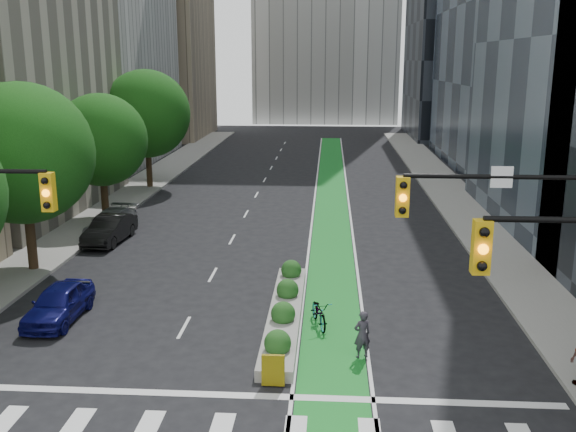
# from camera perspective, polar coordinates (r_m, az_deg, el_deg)

# --- Properties ---
(ground) EXTENTS (160.00, 160.00, 0.00)m
(ground) POSITION_cam_1_polar(r_m,az_deg,el_deg) (18.80, -5.64, -17.38)
(ground) COLOR black
(ground) RESTS_ON ground
(sidewalk_left) EXTENTS (3.60, 90.00, 0.15)m
(sidewalk_left) POSITION_cam_1_polar(r_m,az_deg,el_deg) (44.44, -15.57, 0.75)
(sidewalk_left) COLOR gray
(sidewalk_left) RESTS_ON ground
(sidewalk_right) EXTENTS (3.60, 90.00, 0.15)m
(sidewalk_right) POSITION_cam_1_polar(r_m,az_deg,el_deg) (42.93, 15.71, 0.29)
(sidewalk_right) COLOR gray
(sidewalk_right) RESTS_ON ground
(bike_lane_paint) EXTENTS (2.20, 70.00, 0.01)m
(bike_lane_paint) POSITION_cam_1_polar(r_m,az_deg,el_deg) (46.87, 3.88, 1.81)
(bike_lane_paint) COLOR #177F26
(bike_lane_paint) RESTS_ON ground
(building_tan_far) EXTENTS (14.00, 16.00, 26.00)m
(building_tan_far) POSITION_cam_1_polar(r_m,az_deg,el_deg) (85.03, -12.31, 15.70)
(building_tan_far) COLOR tan
(building_tan_far) RESTS_ON ground
(building_dark_end) EXTENTS (14.00, 18.00, 28.00)m
(building_dark_end) POSITION_cam_1_polar(r_m,az_deg,el_deg) (85.71, 15.92, 16.15)
(building_dark_end) COLOR black
(building_dark_end) RESTS_ON ground
(tree_mid) EXTENTS (6.40, 6.40, 8.78)m
(tree_mid) POSITION_cam_1_polar(r_m,az_deg,el_deg) (31.36, -22.53, 5.15)
(tree_mid) COLOR black
(tree_mid) RESTS_ON ground
(tree_midfar) EXTENTS (5.60, 5.60, 7.76)m
(tree_midfar) POSITION_cam_1_polar(r_m,az_deg,el_deg) (40.57, -16.31, 6.49)
(tree_midfar) COLOR black
(tree_midfar) RESTS_ON ground
(tree_far) EXTENTS (6.60, 6.60, 9.00)m
(tree_far) POSITION_cam_1_polar(r_m,az_deg,el_deg) (49.97, -12.49, 8.86)
(tree_far) COLOR black
(tree_far) RESTS_ON ground
(signal_right) EXTENTS (5.82, 0.51, 7.20)m
(signal_right) POSITION_cam_1_polar(r_m,az_deg,el_deg) (18.03, 22.61, -3.10)
(signal_right) COLOR black
(signal_right) RESTS_ON ground
(median_planter) EXTENTS (1.20, 10.26, 1.10)m
(median_planter) POSITION_cam_1_polar(r_m,az_deg,el_deg) (24.78, -0.26, -8.36)
(median_planter) COLOR gray
(median_planter) RESTS_ON ground
(bicycle) EXTENTS (1.17, 2.12, 1.05)m
(bicycle) POSITION_cam_1_polar(r_m,az_deg,el_deg) (24.19, 2.80, -8.54)
(bicycle) COLOR gray
(bicycle) RESTS_ON ground
(cyclist) EXTENTS (0.71, 0.60, 1.65)m
(cyclist) POSITION_cam_1_polar(r_m,az_deg,el_deg) (21.75, 6.61, -10.43)
(cyclist) COLOR #322E37
(cyclist) RESTS_ON ground
(parked_car_left_near) EXTENTS (1.68, 4.08, 1.38)m
(parked_car_left_near) POSITION_cam_1_polar(r_m,az_deg,el_deg) (26.08, -19.70, -7.29)
(parked_car_left_near) COLOR #0E0E54
(parked_car_left_near) RESTS_ON ground
(parked_car_left_mid) EXTENTS (1.85, 4.52, 1.46)m
(parked_car_left_mid) POSITION_cam_1_polar(r_m,az_deg,el_deg) (36.07, -15.58, -1.15)
(parked_car_left_mid) COLOR black
(parked_car_left_mid) RESTS_ON ground
(parked_car_left_far) EXTENTS (2.18, 4.81, 1.37)m
(parked_car_left_far) POSITION_cam_1_polar(r_m,az_deg,el_deg) (37.74, -15.43, -0.56)
(parked_car_left_far) COLOR #5C5E61
(parked_car_left_far) RESTS_ON ground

